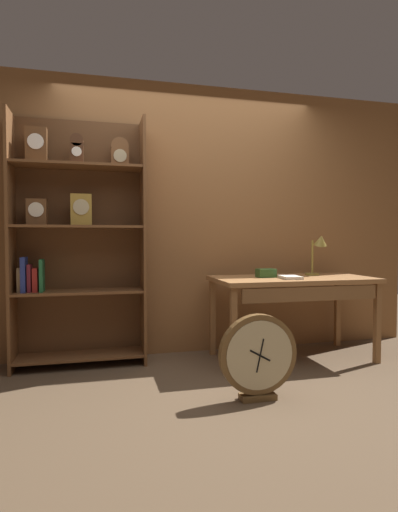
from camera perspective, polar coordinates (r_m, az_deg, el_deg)
ground_plane at (r=2.99m, az=4.19°, el=-19.40°), size 10.00×10.00×0.00m
back_wood_panel at (r=4.02m, az=-1.50°, el=5.10°), size 4.80×0.05×2.60m
bookshelf at (r=3.73m, az=-16.75°, el=2.58°), size 1.12×0.35×2.17m
workbench at (r=3.85m, az=13.04°, el=-4.09°), size 1.45×0.72×0.76m
desk_lamp at (r=4.11m, az=16.32°, el=1.06°), size 0.20×0.20×0.40m
toolbox_small at (r=3.80m, az=9.31°, el=-2.35°), size 0.16×0.12×0.08m
open_repair_manual at (r=3.71m, az=12.63°, el=-2.91°), size 0.18×0.24×0.02m
round_clock_large at (r=2.92m, az=8.24°, el=-13.68°), size 0.55×0.11×0.59m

